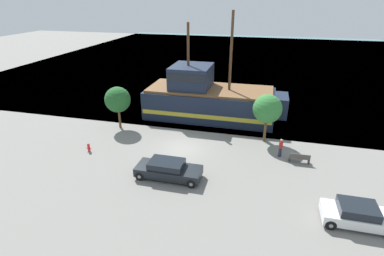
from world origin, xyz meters
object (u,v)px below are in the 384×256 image
at_px(moored_boat_dockside, 257,96).
at_px(parked_car_curb_front, 168,169).
at_px(bench_promenade_east, 300,158).
at_px(parked_car_curb_mid, 358,215).
at_px(pedestrian_walking_near, 281,148).
at_px(pirate_ship, 208,99).
at_px(moored_boat_outer, 182,85).
at_px(fire_hydrant, 89,147).

xyz_separation_m(moored_boat_dockside, parked_car_curb_front, (-5.54, -20.41, 0.12)).
relative_size(parked_car_curb_front, bench_promenade_east, 3.03).
bearing_deg(parked_car_curb_front, parked_car_curb_mid, -9.11).
bearing_deg(pedestrian_walking_near, parked_car_curb_mid, -59.62).
height_order(pirate_ship, moored_boat_outer, pirate_ship).
bearing_deg(pedestrian_walking_near, moored_boat_outer, 128.51).
xyz_separation_m(moored_boat_outer, pedestrian_walking_near, (13.67, -17.19, 0.18)).
xyz_separation_m(parked_car_curb_mid, pedestrian_walking_near, (-4.39, 7.48, 0.14)).
xyz_separation_m(moored_boat_dockside, parked_car_curb_mid, (7.12, -22.44, 0.11)).
xyz_separation_m(moored_boat_outer, parked_car_curb_mid, (18.06, -24.67, 0.05)).
bearing_deg(moored_boat_outer, parked_car_curb_mid, -53.79).
distance_m(parked_car_curb_front, pedestrian_walking_near, 9.91).
xyz_separation_m(fire_hydrant, bench_promenade_east, (17.96, 2.52, 0.02)).
bearing_deg(parked_car_curb_front, bench_promenade_east, 25.75).
xyz_separation_m(parked_car_curb_front, parked_car_curb_mid, (12.66, -2.03, -0.02)).
height_order(moored_boat_outer, fire_hydrant, moored_boat_outer).
relative_size(moored_boat_outer, parked_car_curb_front, 1.34).
relative_size(moored_boat_outer, bench_promenade_east, 4.05).
distance_m(moored_boat_dockside, pedestrian_walking_near, 15.21).
bearing_deg(pirate_ship, moored_boat_dockside, 55.34).
bearing_deg(parked_car_curb_front, fire_hydrant, 164.75).
relative_size(fire_hydrant, bench_promenade_east, 0.47).
xyz_separation_m(moored_boat_dockside, pedestrian_walking_near, (2.73, -14.96, 0.25)).
relative_size(pirate_ship, bench_promenade_east, 9.42).
relative_size(parked_car_curb_front, pedestrian_walking_near, 3.00).
height_order(moored_boat_outer, bench_promenade_east, moored_boat_outer).
bearing_deg(pirate_ship, fire_hydrant, -128.46).
bearing_deg(parked_car_curb_mid, moored_boat_outer, 126.21).
height_order(bench_promenade_east, pedestrian_walking_near, pedestrian_walking_near).
height_order(moored_boat_dockside, parked_car_curb_front, moored_boat_dockside).
bearing_deg(bench_promenade_east, parked_car_curb_mid, -67.23).
distance_m(moored_boat_dockside, moored_boat_outer, 11.17).
distance_m(parked_car_curb_mid, fire_hydrant, 21.24).
bearing_deg(pedestrian_walking_near, moored_boat_dockside, 100.34).
height_order(fire_hydrant, pedestrian_walking_near, pedestrian_walking_near).
height_order(parked_car_curb_front, pedestrian_walking_near, pedestrian_walking_near).
height_order(parked_car_curb_front, bench_promenade_east, parked_car_curb_front).
distance_m(moored_boat_outer, fire_hydrant, 20.60).
distance_m(bench_promenade_east, pedestrian_walking_near, 1.75).
height_order(moored_boat_dockside, pedestrian_walking_near, pedestrian_walking_near).
distance_m(moored_boat_dockside, fire_hydrant, 22.76).
height_order(parked_car_curb_front, fire_hydrant, parked_car_curb_front).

